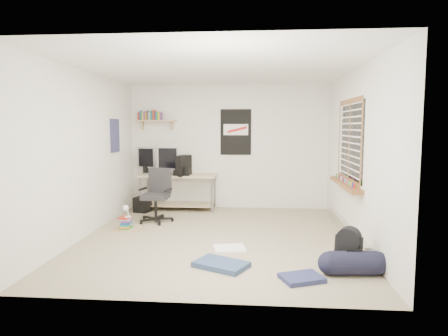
# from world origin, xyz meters

# --- Properties ---
(floor) EXTENTS (4.00, 4.50, 0.01)m
(floor) POSITION_xyz_m (0.00, 0.00, -0.01)
(floor) COLOR gray
(floor) RESTS_ON ground
(ceiling) EXTENTS (4.00, 4.50, 0.01)m
(ceiling) POSITION_xyz_m (0.00, 0.00, 2.50)
(ceiling) COLOR white
(ceiling) RESTS_ON ground
(back_wall) EXTENTS (4.00, 0.01, 2.50)m
(back_wall) POSITION_xyz_m (0.00, 2.25, 1.25)
(back_wall) COLOR silver
(back_wall) RESTS_ON ground
(left_wall) EXTENTS (0.01, 4.50, 2.50)m
(left_wall) POSITION_xyz_m (-2.00, 0.00, 1.25)
(left_wall) COLOR silver
(left_wall) RESTS_ON ground
(right_wall) EXTENTS (0.01, 4.50, 2.50)m
(right_wall) POSITION_xyz_m (2.00, 0.00, 1.25)
(right_wall) COLOR silver
(right_wall) RESTS_ON ground
(desk) EXTENTS (1.67, 1.24, 0.70)m
(desk) POSITION_xyz_m (-0.99, 1.98, 0.36)
(desk) COLOR #C6AE89
(desk) RESTS_ON floor
(monitor_left) EXTENTS (0.39, 0.20, 0.41)m
(monitor_left) POSITION_xyz_m (-1.65, 2.00, 0.90)
(monitor_left) COLOR #9E9FA3
(monitor_left) RESTS_ON desk
(monitor_right) EXTENTS (0.41, 0.13, 0.45)m
(monitor_right) POSITION_xyz_m (-1.14, 1.71, 0.92)
(monitor_right) COLOR #9C9CA1
(monitor_right) RESTS_ON desk
(pc_tower) EXTENTS (0.32, 0.43, 0.41)m
(pc_tower) POSITION_xyz_m (-0.87, 1.83, 0.90)
(pc_tower) COLOR black
(pc_tower) RESTS_ON desk
(keyboard) EXTENTS (0.43, 0.25, 0.02)m
(keyboard) POSITION_xyz_m (-1.13, 1.90, 0.71)
(keyboard) COLOR black
(keyboard) RESTS_ON desk
(speaker_left) EXTENTS (0.12, 0.12, 0.17)m
(speaker_left) POSITION_xyz_m (-1.65, 1.99, 0.78)
(speaker_left) COLOR black
(speaker_left) RESTS_ON desk
(speaker_right) EXTENTS (0.09, 0.09, 0.18)m
(speaker_right) POSITION_xyz_m (-0.77, 1.74, 0.79)
(speaker_right) COLOR black
(speaker_right) RESTS_ON desk
(office_chair) EXTENTS (0.71, 0.71, 0.94)m
(office_chair) POSITION_xyz_m (-1.18, 0.90, 0.49)
(office_chair) COLOR #242426
(office_chair) RESTS_ON floor
(wall_shelf) EXTENTS (0.80, 0.22, 0.24)m
(wall_shelf) POSITION_xyz_m (-1.45, 2.14, 1.78)
(wall_shelf) COLOR tan
(wall_shelf) RESTS_ON back_wall
(poster_back_wall) EXTENTS (0.62, 0.03, 0.92)m
(poster_back_wall) POSITION_xyz_m (0.15, 2.23, 1.55)
(poster_back_wall) COLOR black
(poster_back_wall) RESTS_ON back_wall
(poster_left_wall) EXTENTS (0.02, 0.42, 0.60)m
(poster_left_wall) POSITION_xyz_m (-1.99, 1.20, 1.50)
(poster_left_wall) COLOR navy
(poster_left_wall) RESTS_ON left_wall
(window) EXTENTS (0.10, 1.50, 1.26)m
(window) POSITION_xyz_m (1.95, 0.30, 1.45)
(window) COLOR brown
(window) RESTS_ON right_wall
(baseboard_heater) EXTENTS (0.08, 2.50, 0.18)m
(baseboard_heater) POSITION_xyz_m (1.96, 0.30, 0.09)
(baseboard_heater) COLOR #B7B2A8
(baseboard_heater) RESTS_ON floor
(backpack) EXTENTS (0.36, 0.33, 0.39)m
(backpack) POSITION_xyz_m (1.65, -1.21, 0.20)
(backpack) COLOR black
(backpack) RESTS_ON floor
(duffel_bag) EXTENTS (0.30, 0.30, 0.54)m
(duffel_bag) POSITION_xyz_m (1.67, -1.39, 0.14)
(duffel_bag) COLOR black
(duffel_bag) RESTS_ON floor
(tshirt) EXTENTS (0.48, 0.43, 0.04)m
(tshirt) POSITION_xyz_m (0.22, -0.60, 0.02)
(tshirt) COLOR white
(tshirt) RESTS_ON floor
(jeans_a) EXTENTS (0.72, 0.63, 0.07)m
(jeans_a) POSITION_xyz_m (0.16, -1.26, 0.03)
(jeans_a) COLOR navy
(jeans_a) RESTS_ON floor
(jeans_b) EXTENTS (0.53, 0.47, 0.05)m
(jeans_b) POSITION_xyz_m (1.07, -1.60, 0.03)
(jeans_b) COLOR navy
(jeans_b) RESTS_ON floor
(book_stack) EXTENTS (0.44, 0.37, 0.27)m
(book_stack) POSITION_xyz_m (-1.51, 0.35, 0.15)
(book_stack) COLOR brown
(book_stack) RESTS_ON floor
(desk_lamp) EXTENTS (0.11, 0.18, 0.18)m
(desk_lamp) POSITION_xyz_m (-1.49, 0.33, 0.38)
(desk_lamp) COLOR white
(desk_lamp) RESTS_ON book_stack
(subwoofer) EXTENTS (0.33, 0.33, 0.31)m
(subwoofer) POSITION_xyz_m (-1.65, 1.67, 0.14)
(subwoofer) COLOR black
(subwoofer) RESTS_ON floor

